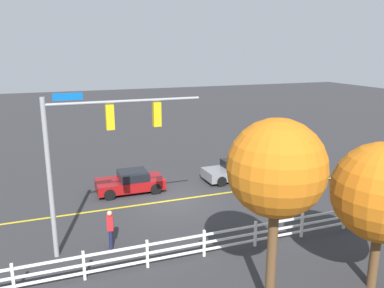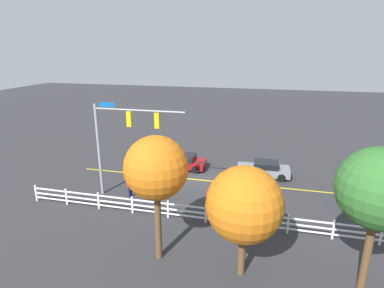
{
  "view_description": "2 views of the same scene",
  "coord_description": "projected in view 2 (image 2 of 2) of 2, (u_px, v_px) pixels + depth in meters",
  "views": [
    {
      "loc": [
        5.97,
        19.3,
        8.29
      ],
      "look_at": [
        -1.07,
        0.4,
        3.25
      ],
      "focal_mm": 36.19,
      "sensor_mm": 36.0,
      "label": 1
    },
    {
      "loc": [
        -5.02,
        22.54,
        10.07
      ],
      "look_at": [
        0.26,
        1.11,
        3.3
      ],
      "focal_mm": 29.42,
      "sensor_mm": 36.0,
      "label": 2
    }
  ],
  "objects": [
    {
      "name": "tree_1",
      "position": [
        156.0,
        168.0,
        14.38
      ],
      "size": [
        3.0,
        3.0,
        6.32
      ],
      "color": "brown",
      "rests_on": "ground_plane"
    },
    {
      "name": "pedestrian",
      "position": [
        130.0,
        185.0,
        21.86
      ],
      "size": [
        0.32,
        0.44,
        1.69
      ],
      "rotation": [
        0.0,
        0.0,
        2.97
      ],
      "color": "#191E3F",
      "rests_on": "ground_plane"
    },
    {
      "name": "ground_plane",
      "position": [
        199.0,
        180.0,
        25.02
      ],
      "size": [
        120.0,
        120.0,
        0.0
      ],
      "primitive_type": "plane",
      "color": "#2D2D30"
    },
    {
      "name": "tree_2",
      "position": [
        244.0,
        205.0,
        13.62
      ],
      "size": [
        3.41,
        3.41,
        5.28
      ],
      "color": "brown",
      "rests_on": "ground_plane"
    },
    {
      "name": "lane_center_stripe",
      "position": [
        249.0,
        185.0,
        24.11
      ],
      "size": [
        28.0,
        0.16,
        0.01
      ],
      "primitive_type": "cube",
      "color": "gold",
      "rests_on": "ground_plane"
    },
    {
      "name": "signal_assembly",
      "position": [
        121.0,
        133.0,
        20.95
      ],
      "size": [
        6.3,
        0.37,
        6.64
      ],
      "color": "gray",
      "rests_on": "ground_plane"
    },
    {
      "name": "white_rail_fence",
      "position": [
        225.0,
        216.0,
        18.47
      ],
      "size": [
        26.1,
        0.1,
        1.15
      ],
      "color": "white",
      "rests_on": "ground_plane"
    },
    {
      "name": "tree_0",
      "position": [
        379.0,
        189.0,
        12.16
      ],
      "size": [
        3.29,
        3.29,
        6.51
      ],
      "color": "brown",
      "rests_on": "ground_plane"
    },
    {
      "name": "car_1",
      "position": [
        183.0,
        162.0,
        27.26
      ],
      "size": [
        3.91,
        1.99,
        1.24
      ],
      "rotation": [
        0.0,
        0.0,
        6.28
      ],
      "color": "maroon",
      "rests_on": "ground_plane"
    },
    {
      "name": "car_2",
      "position": [
        378.0,
        201.0,
        20.2
      ],
      "size": [
        4.03,
        1.84,
        1.39
      ],
      "rotation": [
        0.0,
        0.0,
        3.14
      ],
      "color": "navy",
      "rests_on": "ground_plane"
    },
    {
      "name": "car_0",
      "position": [
        264.0,
        169.0,
        25.51
      ],
      "size": [
        4.22,
        1.93,
        1.28
      ],
      "rotation": [
        0.0,
        0.0,
        6.31
      ],
      "color": "slate",
      "rests_on": "ground_plane"
    }
  ]
}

